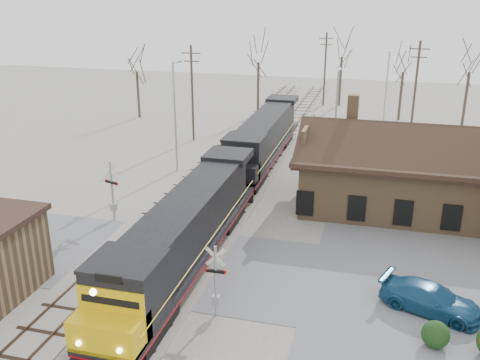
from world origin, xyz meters
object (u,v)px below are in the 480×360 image
at_px(depot, 403,177).
at_px(parked_car, 431,299).
at_px(locomotive_trailing, 263,140).
at_px(locomotive_lead, 182,236).

height_order(depot, parked_car, depot).
distance_m(depot, parked_car, 13.56).
xyz_separation_m(depot, locomotive_trailing, (-11.99, 7.35, -0.06)).
bearing_deg(locomotive_lead, locomotive_trailing, 90.00).
height_order(depot, locomotive_lead, depot).
height_order(locomotive_lead, locomotive_trailing, locomotive_lead).
bearing_deg(depot, locomotive_trailing, 148.48).
xyz_separation_m(depot, parked_car, (1.20, -13.40, -1.69)).
bearing_deg(locomotive_trailing, depot, -31.52).
relative_size(depot, parked_car, 3.06).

